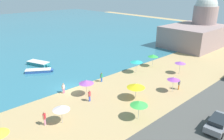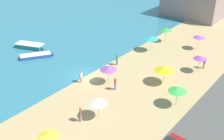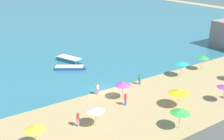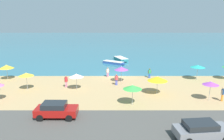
{
  "view_description": "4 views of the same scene",
  "coord_description": "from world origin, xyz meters",
  "px_view_note": "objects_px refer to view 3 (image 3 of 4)",
  "views": [
    {
      "loc": [
        -15.47,
        -26.36,
        14.43
      ],
      "look_at": [
        8.57,
        -0.19,
        0.93
      ],
      "focal_mm": 35.0,
      "sensor_mm": 36.0,
      "label": 1
    },
    {
      "loc": [
        -22.95,
        -22.85,
        18.12
      ],
      "look_at": [
        0.47,
        -4.17,
        2.17
      ],
      "focal_mm": 45.0,
      "sensor_mm": 36.0,
      "label": 2
    },
    {
      "loc": [
        -18.34,
        -29.49,
        16.32
      ],
      "look_at": [
        2.96,
        2.34,
        1.58
      ],
      "focal_mm": 45.0,
      "sensor_mm": 36.0,
      "label": 3
    },
    {
      "loc": [
        -0.66,
        -34.98,
        9.34
      ],
      "look_at": [
        -0.8,
        -4.37,
        2.06
      ],
      "focal_mm": 35.0,
      "sensor_mm": 36.0,
      "label": 4
    }
  ],
  "objects_px": {
    "beach_umbrella_2": "(123,83)",
    "bather_0": "(97,88)",
    "beach_umbrella_1": "(96,109)",
    "skiff_offshore": "(69,59)",
    "skiff_nearshore": "(70,68)",
    "bather_4": "(78,118)",
    "beach_umbrella_5": "(35,128)",
    "bather_3": "(140,79)",
    "beach_umbrella_3": "(182,63)",
    "beach_umbrella_7": "(203,57)",
    "beach_umbrella_9": "(179,91)",
    "beach_umbrella_0": "(180,111)",
    "bather_5": "(126,98)"
  },
  "relations": [
    {
      "from": "beach_umbrella_7",
      "to": "bather_4",
      "type": "xyz_separation_m",
      "value": [
        -24.39,
        -3.85,
        -1.23
      ]
    },
    {
      "from": "beach_umbrella_5",
      "to": "beach_umbrella_1",
      "type": "bearing_deg",
      "value": 1.28
    },
    {
      "from": "beach_umbrella_2",
      "to": "bather_0",
      "type": "height_order",
      "value": "beach_umbrella_2"
    },
    {
      "from": "beach_umbrella_1",
      "to": "skiff_offshore",
      "type": "relative_size",
      "value": 0.44
    },
    {
      "from": "beach_umbrella_7",
      "to": "skiff_offshore",
      "type": "bearing_deg",
      "value": 135.81
    },
    {
      "from": "beach_umbrella_7",
      "to": "bather_4",
      "type": "height_order",
      "value": "beach_umbrella_7"
    },
    {
      "from": "bather_3",
      "to": "beach_umbrella_9",
      "type": "bearing_deg",
      "value": -92.54
    },
    {
      "from": "beach_umbrella_2",
      "to": "bather_0",
      "type": "bearing_deg",
      "value": 127.2
    },
    {
      "from": "beach_umbrella_1",
      "to": "beach_umbrella_3",
      "type": "xyz_separation_m",
      "value": [
        17.91,
        4.77,
        0.21
      ]
    },
    {
      "from": "skiff_nearshore",
      "to": "beach_umbrella_1",
      "type": "bearing_deg",
      "value": -106.72
    },
    {
      "from": "bather_0",
      "to": "skiff_offshore",
      "type": "xyz_separation_m",
      "value": [
        2.71,
        14.01,
        -0.47
      ]
    },
    {
      "from": "beach_umbrella_5",
      "to": "bather_3",
      "type": "xyz_separation_m",
      "value": [
        17.31,
        6.02,
        -1.25
      ]
    },
    {
      "from": "bather_4",
      "to": "skiff_nearshore",
      "type": "relative_size",
      "value": 0.36
    },
    {
      "from": "skiff_offshore",
      "to": "skiff_nearshore",
      "type": "bearing_deg",
      "value": -114.79
    },
    {
      "from": "beach_umbrella_9",
      "to": "bather_5",
      "type": "height_order",
      "value": "beach_umbrella_9"
    },
    {
      "from": "bather_3",
      "to": "bather_4",
      "type": "relative_size",
      "value": 0.94
    },
    {
      "from": "skiff_offshore",
      "to": "beach_umbrella_9",
      "type": "bearing_deg",
      "value": -80.64
    },
    {
      "from": "beach_umbrella_2",
      "to": "bather_3",
      "type": "height_order",
      "value": "beach_umbrella_2"
    },
    {
      "from": "beach_umbrella_0",
      "to": "bather_0",
      "type": "height_order",
      "value": "beach_umbrella_0"
    },
    {
      "from": "beach_umbrella_3",
      "to": "beach_umbrella_5",
      "type": "xyz_separation_m",
      "value": [
        -24.48,
        -4.92,
        -0.03
      ]
    },
    {
      "from": "beach_umbrella_9",
      "to": "skiff_offshore",
      "type": "bearing_deg",
      "value": 99.36
    },
    {
      "from": "bather_3",
      "to": "skiff_nearshore",
      "type": "xyz_separation_m",
      "value": [
        -5.7,
        10.89,
        -0.56
      ]
    },
    {
      "from": "beach_umbrella_3",
      "to": "beach_umbrella_9",
      "type": "relative_size",
      "value": 0.97
    },
    {
      "from": "beach_umbrella_9",
      "to": "beach_umbrella_0",
      "type": "bearing_deg",
      "value": -134.4
    },
    {
      "from": "beach_umbrella_1",
      "to": "skiff_offshore",
      "type": "height_order",
      "value": "beach_umbrella_1"
    },
    {
      "from": "beach_umbrella_5",
      "to": "bather_0",
      "type": "distance_m",
      "value": 12.53
    },
    {
      "from": "beach_umbrella_3",
      "to": "beach_umbrella_7",
      "type": "xyz_separation_m",
      "value": [
        4.87,
        0.06,
        0.01
      ]
    },
    {
      "from": "skiff_nearshore",
      "to": "skiff_offshore",
      "type": "distance_m",
      "value": 4.05
    },
    {
      "from": "beach_umbrella_3",
      "to": "bather_3",
      "type": "xyz_separation_m",
      "value": [
        -7.17,
        1.1,
        -1.28
      ]
    },
    {
      "from": "beach_umbrella_2",
      "to": "beach_umbrella_3",
      "type": "relative_size",
      "value": 0.99
    },
    {
      "from": "beach_umbrella_3",
      "to": "beach_umbrella_1",
      "type": "bearing_deg",
      "value": -165.08
    },
    {
      "from": "beach_umbrella_1",
      "to": "bather_3",
      "type": "bearing_deg",
      "value": 28.67
    },
    {
      "from": "bather_5",
      "to": "skiff_offshore",
      "type": "xyz_separation_m",
      "value": [
        1.37,
        18.45,
        -0.51
      ]
    },
    {
      "from": "beach_umbrella_3",
      "to": "beach_umbrella_9",
      "type": "xyz_separation_m",
      "value": [
        -7.51,
        -6.56,
        -0.14
      ]
    },
    {
      "from": "beach_umbrella_7",
      "to": "bather_0",
      "type": "xyz_separation_m",
      "value": [
        -18.75,
        1.59,
        -1.3
      ]
    },
    {
      "from": "beach_umbrella_1",
      "to": "bather_5",
      "type": "height_order",
      "value": "beach_umbrella_1"
    },
    {
      "from": "beach_umbrella_0",
      "to": "beach_umbrella_9",
      "type": "xyz_separation_m",
      "value": [
        3.43,
        3.5,
        -0.02
      ]
    },
    {
      "from": "bather_0",
      "to": "skiff_nearshore",
      "type": "distance_m",
      "value": 10.4
    },
    {
      "from": "beach_umbrella_0",
      "to": "skiff_offshore",
      "type": "height_order",
      "value": "beach_umbrella_0"
    },
    {
      "from": "beach_umbrella_5",
      "to": "beach_umbrella_9",
      "type": "distance_m",
      "value": 17.05
    },
    {
      "from": "skiff_nearshore",
      "to": "beach_umbrella_0",
      "type": "bearing_deg",
      "value": -84.99
    },
    {
      "from": "beach_umbrella_9",
      "to": "skiff_nearshore",
      "type": "xyz_separation_m",
      "value": [
        -5.36,
        18.55,
        -1.69
      ]
    },
    {
      "from": "bather_3",
      "to": "bather_4",
      "type": "bearing_deg",
      "value": -158.41
    },
    {
      "from": "beach_umbrella_9",
      "to": "bather_5",
      "type": "xyz_separation_m",
      "value": [
        -5.03,
        3.78,
        -1.11
      ]
    },
    {
      "from": "beach_umbrella_3",
      "to": "beach_umbrella_2",
      "type": "bearing_deg",
      "value": -174.63
    },
    {
      "from": "beach_umbrella_2",
      "to": "beach_umbrella_7",
      "type": "height_order",
      "value": "beach_umbrella_7"
    },
    {
      "from": "beach_umbrella_2",
      "to": "skiff_nearshore",
      "type": "height_order",
      "value": "beach_umbrella_2"
    },
    {
      "from": "bather_3",
      "to": "bather_4",
      "type": "xyz_separation_m",
      "value": [
        -12.35,
        -4.89,
        0.06
      ]
    },
    {
      "from": "beach_umbrella_0",
      "to": "bather_3",
      "type": "height_order",
      "value": "beach_umbrella_0"
    },
    {
      "from": "bather_4",
      "to": "skiff_offshore",
      "type": "relative_size",
      "value": 0.33
    }
  ]
}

